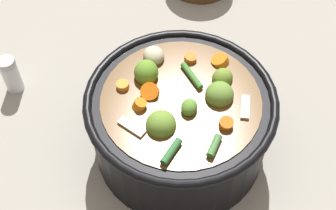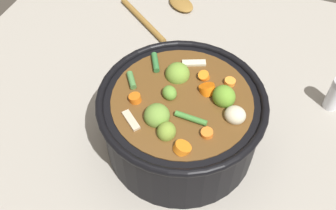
{
  "view_description": "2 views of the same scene",
  "coord_description": "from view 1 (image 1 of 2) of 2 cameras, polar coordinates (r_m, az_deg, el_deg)",
  "views": [
    {
      "loc": [
        -0.35,
        0.23,
        0.67
      ],
      "look_at": [
        0.0,
        0.02,
        0.12
      ],
      "focal_mm": 51.04,
      "sensor_mm": 36.0,
      "label": 1
    },
    {
      "loc": [
        0.12,
        -0.38,
        0.6
      ],
      "look_at": [
        -0.02,
        -0.02,
        0.12
      ],
      "focal_mm": 40.51,
      "sensor_mm": 36.0,
      "label": 2
    }
  ],
  "objects": [
    {
      "name": "ground_plane",
      "position": [
        0.79,
        1.35,
        -4.89
      ],
      "size": [
        1.1,
        1.1,
        0.0
      ],
      "primitive_type": "plane",
      "color": "#9E998E"
    },
    {
      "name": "cooking_pot",
      "position": [
        0.73,
        1.45,
        -2.03
      ],
      "size": [
        0.29,
        0.29,
        0.15
      ],
      "color": "black",
      "rests_on": "ground_plane"
    },
    {
      "name": "salt_shaker",
      "position": [
        0.88,
        -18.25,
        3.48
      ],
      "size": [
        0.03,
        0.03,
        0.07
      ],
      "color": "silver",
      "rests_on": "ground_plane"
    }
  ]
}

